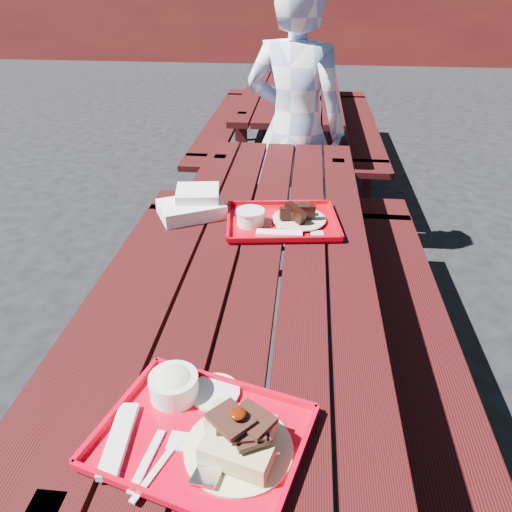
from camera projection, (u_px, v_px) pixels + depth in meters
name	position (u px, v px, depth m)	size (l,w,h in m)	color
ground	(260.00, 408.00, 2.08)	(60.00, 60.00, 0.00)	black
picnic_table_near	(260.00, 297.00, 1.79)	(1.41, 2.40, 0.75)	#380A0D
picnic_table_far	(292.00, 107.00, 4.20)	(1.41, 2.40, 0.75)	#380A0D
near_tray	(206.00, 423.00, 1.02)	(0.48, 0.42, 0.13)	red
far_tray	(280.00, 220.00, 1.86)	(0.45, 0.37, 0.07)	#B9000D
white_cloth	(193.00, 205.00, 1.93)	(0.29, 0.27, 0.10)	white
person	(295.00, 130.00, 2.81)	(0.58, 0.38, 1.58)	#98A8D6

